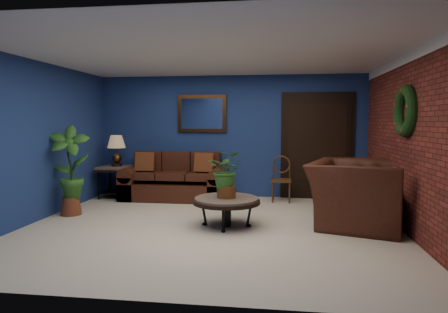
# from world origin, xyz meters

# --- Properties ---
(floor) EXTENTS (5.50, 5.50, 0.00)m
(floor) POSITION_xyz_m (0.00, 0.00, 0.00)
(floor) COLOR beige
(floor) RESTS_ON ground
(wall_back) EXTENTS (5.50, 0.04, 2.50)m
(wall_back) POSITION_xyz_m (0.00, 2.50, 1.25)
(wall_back) COLOR navy
(wall_back) RESTS_ON ground
(wall_left) EXTENTS (0.04, 5.00, 2.50)m
(wall_left) POSITION_xyz_m (-2.75, 0.00, 1.25)
(wall_left) COLOR navy
(wall_left) RESTS_ON ground
(wall_right_brick) EXTENTS (0.04, 5.00, 2.50)m
(wall_right_brick) POSITION_xyz_m (2.75, 0.00, 1.25)
(wall_right_brick) COLOR maroon
(wall_right_brick) RESTS_ON ground
(ceiling) EXTENTS (5.50, 5.00, 0.02)m
(ceiling) POSITION_xyz_m (0.00, 0.00, 2.50)
(ceiling) COLOR silver
(ceiling) RESTS_ON wall_back
(crown_molding) EXTENTS (0.03, 5.00, 0.14)m
(crown_molding) POSITION_xyz_m (2.72, 0.00, 2.43)
(crown_molding) COLOR white
(crown_molding) RESTS_ON wall_right_brick
(wall_mirror) EXTENTS (1.02, 0.06, 0.77)m
(wall_mirror) POSITION_xyz_m (-0.60, 2.46, 1.72)
(wall_mirror) COLOR #462A15
(wall_mirror) RESTS_ON wall_back
(closet_door) EXTENTS (1.44, 0.06, 2.18)m
(closet_door) POSITION_xyz_m (1.75, 2.47, 1.05)
(closet_door) COLOR black
(closet_door) RESTS_ON wall_back
(wreath) EXTENTS (0.16, 0.72, 0.72)m
(wreath) POSITION_xyz_m (2.69, 0.05, 1.70)
(wreath) COLOR black
(wreath) RESTS_ON wall_right_brick
(sofa) EXTENTS (2.08, 0.90, 0.94)m
(sofa) POSITION_xyz_m (-1.08, 2.08, 0.31)
(sofa) COLOR #401D12
(sofa) RESTS_ON ground
(coffee_table) EXTENTS (1.00, 1.00, 0.43)m
(coffee_table) POSITION_xyz_m (0.22, 0.08, 0.37)
(coffee_table) COLOR #58524D
(coffee_table) RESTS_ON ground
(end_table) EXTENTS (0.71, 0.71, 0.65)m
(end_table) POSITION_xyz_m (-2.30, 2.05, 0.50)
(end_table) COLOR #58524D
(end_table) RESTS_ON ground
(table_lamp) EXTENTS (0.37, 0.37, 0.61)m
(table_lamp) POSITION_xyz_m (-2.30, 2.05, 1.04)
(table_lamp) COLOR #462A15
(table_lamp) RESTS_ON end_table
(side_chair) EXTENTS (0.39, 0.39, 0.89)m
(side_chair) POSITION_xyz_m (1.04, 2.12, 0.50)
(side_chair) COLOR #512E17
(side_chair) RESTS_ON ground
(armchair) EXTENTS (1.69, 1.81, 0.96)m
(armchair) POSITION_xyz_m (2.15, 0.41, 0.48)
(armchair) COLOR #401D12
(armchair) RESTS_ON ground
(coffee_plant) EXTENTS (0.55, 0.48, 0.70)m
(coffee_plant) POSITION_xyz_m (0.22, 0.08, 0.81)
(coffee_plant) COLOR brown
(coffee_plant) RESTS_ON coffee_table
(floor_plant) EXTENTS (0.47, 0.42, 0.86)m
(floor_plant) POSITION_xyz_m (2.35, 1.02, 0.45)
(floor_plant) COLOR brown
(floor_plant) RESTS_ON ground
(tall_plant) EXTENTS (0.77, 0.64, 1.51)m
(tall_plant) POSITION_xyz_m (-2.45, 0.45, 0.82)
(tall_plant) COLOR brown
(tall_plant) RESTS_ON ground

